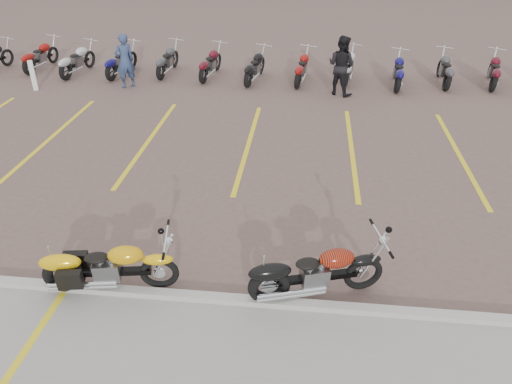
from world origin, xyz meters
TOP-DOWN VIEW (x-y plane):
  - ground at (0.00, 0.00)m, footprint 100.00×100.00m
  - curb at (0.00, -2.00)m, footprint 60.00×0.18m
  - parking_stripes at (0.00, 4.00)m, footprint 38.00×5.50m
  - yellow_cruiser at (-1.55, -1.90)m, footprint 2.19×0.50m
  - flame_cruiser at (1.75, -1.69)m, footprint 2.17×0.79m
  - person_a at (-4.74, 8.27)m, footprint 0.79×0.76m
  - person_b at (2.51, 8.34)m, footprint 1.18×1.12m
  - bollard at (-7.77, 7.62)m, footprint 0.20×0.20m
  - bg_bike_row at (-0.46, 9.71)m, footprint 20.67×2.06m

SIDE VIEW (x-z plane):
  - ground at x=0.00m, z-range 0.00..0.00m
  - parking_stripes at x=0.00m, z-range 0.00..0.01m
  - curb at x=0.00m, z-range 0.00..0.12m
  - yellow_cruiser at x=-1.55m, z-range 0.00..0.90m
  - flame_cruiser at x=1.75m, z-range 0.00..0.92m
  - bollard at x=-7.77m, z-range 0.00..1.00m
  - bg_bike_row at x=-0.46m, z-range 0.00..1.10m
  - person_a at x=-4.74m, z-range 0.00..1.82m
  - person_b at x=2.51m, z-range 0.00..1.92m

